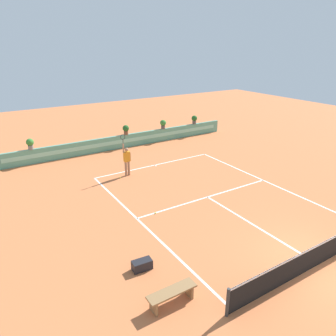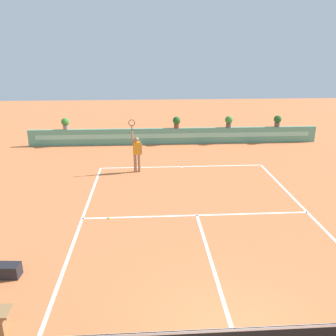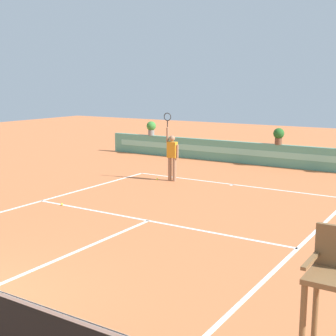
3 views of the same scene
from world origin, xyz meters
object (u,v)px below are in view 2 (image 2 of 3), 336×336
object	(u,v)px
tennis_ball_mid_court	(109,218)
gear_bag	(7,270)
potted_plant_centre	(177,122)
potted_plant_right	(229,121)
tennis_ball_near_baseline	(125,172)
potted_plant_far_right	(277,120)
tennis_player	(137,151)
potted_plant_far_left	(65,123)

from	to	relation	value
tennis_ball_mid_court	gear_bag	bearing A→B (deg)	-126.72
potted_plant_centre	potted_plant_right	bearing A→B (deg)	0.00
tennis_ball_near_baseline	potted_plant_far_right	size ratio (longest dim) A/B	0.09
tennis_ball_near_baseline	tennis_ball_mid_court	size ratio (longest dim) A/B	1.00
potted_plant_centre	potted_plant_far_right	bearing A→B (deg)	0.00
tennis_player	potted_plant_far_left	size ratio (longest dim) A/B	3.57
tennis_ball_mid_court	potted_plant_far_left	size ratio (longest dim) A/B	0.09
gear_bag	potted_plant_centre	distance (m)	14.43
gear_bag	tennis_ball_near_baseline	xyz separation A→B (m)	(2.71, 7.93, -0.15)
tennis_ball_mid_court	potted_plant_far_left	bearing A→B (deg)	109.29
tennis_ball_near_baseline	potted_plant_far_right	world-z (taller)	potted_plant_far_right
tennis_player	potted_plant_far_right	world-z (taller)	tennis_player
potted_plant_centre	tennis_ball_near_baseline	bearing A→B (deg)	-118.92
tennis_ball_near_baseline	potted_plant_right	size ratio (longest dim) A/B	0.09
tennis_ball_mid_court	potted_plant_centre	xyz separation A→B (m)	(3.27, 10.05, 1.38)
tennis_player	potted_plant_far_right	size ratio (longest dim) A/B	3.57
tennis_ball_mid_court	tennis_ball_near_baseline	bearing A→B (deg)	85.88
tennis_player	potted_plant_right	world-z (taller)	tennis_player
tennis_player	potted_plant_far_right	xyz separation A→B (m)	(8.73, 5.12, 0.36)
potted_plant_centre	potted_plant_far_right	world-z (taller)	same
gear_bag	potted_plant_far_left	size ratio (longest dim) A/B	0.97
gear_bag	tennis_ball_mid_court	world-z (taller)	gear_bag
tennis_player	tennis_ball_mid_court	distance (m)	5.11
tennis_ball_near_baseline	potted_plant_centre	distance (m)	6.20
gear_bag	potted_plant_centre	world-z (taller)	potted_plant_centre
gear_bag	potted_plant_far_left	xyz separation A→B (m)	(-1.15, 13.23, 1.23)
gear_bag	potted_plant_right	size ratio (longest dim) A/B	0.97
tennis_ball_mid_court	potted_plant_far_left	distance (m)	10.74
tennis_ball_near_baseline	potted_plant_centre	bearing A→B (deg)	61.08
tennis_player	potted_plant_right	size ratio (longest dim) A/B	3.57
potted_plant_right	potted_plant_centre	xyz separation A→B (m)	(-3.27, 0.00, 0.00)
potted_plant_far_left	potted_plant_far_right	size ratio (longest dim) A/B	1.00
tennis_player	potted_plant_centre	bearing A→B (deg)	65.31
tennis_ball_near_baseline	potted_plant_right	distance (m)	8.27
potted_plant_far_right	potted_plant_right	bearing A→B (deg)	180.00
gear_bag	tennis_player	bearing A→B (deg)	67.95
gear_bag	potted_plant_far_left	distance (m)	13.33
tennis_ball_near_baseline	potted_plant_far_left	world-z (taller)	potted_plant_far_left
potted_plant_centre	potted_plant_far_left	bearing A→B (deg)	180.00
potted_plant_right	potted_plant_centre	bearing A→B (deg)	180.00
tennis_ball_near_baseline	tennis_ball_mid_court	distance (m)	4.77
tennis_ball_mid_court	potted_plant_right	size ratio (longest dim) A/B	0.09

